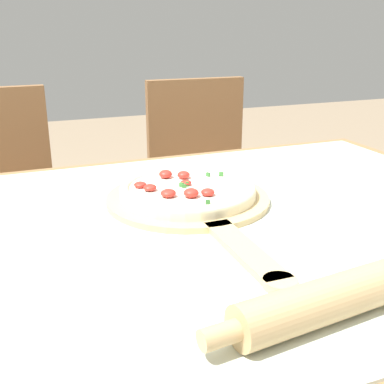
# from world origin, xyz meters

# --- Properties ---
(dining_table) EXTENTS (1.34, 0.96, 0.74)m
(dining_table) POSITION_xyz_m (0.00, 0.00, 0.64)
(dining_table) COLOR olive
(dining_table) RESTS_ON ground_plane
(towel_cloth) EXTENTS (1.26, 0.88, 0.00)m
(towel_cloth) POSITION_xyz_m (0.00, 0.00, 0.75)
(towel_cloth) COLOR silver
(towel_cloth) RESTS_ON dining_table
(pizza_peel) EXTENTS (0.33, 0.55, 0.01)m
(pizza_peel) POSITION_xyz_m (-0.00, 0.09, 0.75)
(pizza_peel) COLOR tan
(pizza_peel) RESTS_ON towel_cloth
(pizza) EXTENTS (0.28, 0.28, 0.04)m
(pizza) POSITION_xyz_m (-0.00, 0.12, 0.77)
(pizza) COLOR beige
(pizza) RESTS_ON pizza_peel
(rolling_pin) EXTENTS (0.48, 0.10, 0.06)m
(rolling_pin) POSITION_xyz_m (0.08, -0.32, 0.78)
(rolling_pin) COLOR tan
(rolling_pin) RESTS_ON towel_cloth
(chair_right) EXTENTS (0.41, 0.41, 0.89)m
(chair_right) POSITION_xyz_m (0.35, 0.87, 0.52)
(chair_right) COLOR brown
(chair_right) RESTS_ON ground_plane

